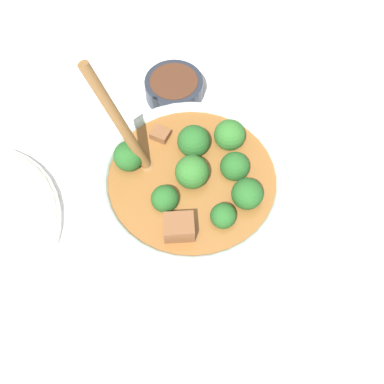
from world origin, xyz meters
TOP-DOWN VIEW (x-y plane):
  - ground_plane at (0.00, 0.00)m, footprint 4.00×4.00m
  - stew_bowl at (0.00, -0.00)m, footprint 0.23×0.23m
  - condiment_bowl at (0.21, -0.06)m, footprint 0.09×0.09m

SIDE VIEW (x-z plane):
  - ground_plane at x=0.00m, z-range 0.00..0.00m
  - condiment_bowl at x=0.21m, z-range 0.00..0.03m
  - stew_bowl at x=0.00m, z-range -0.06..0.19m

